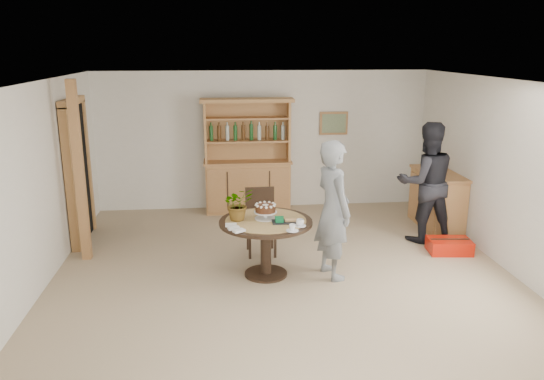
{
  "coord_description": "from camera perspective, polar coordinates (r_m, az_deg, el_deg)",
  "views": [
    {
      "loc": [
        -0.8,
        -6.03,
        2.9
      ],
      "look_at": [
        -0.11,
        0.77,
        1.05
      ],
      "focal_mm": 35.0,
      "sensor_mm": 36.0,
      "label": 1
    }
  ],
  "objects": [
    {
      "name": "room_shell",
      "position": [
        6.2,
        1.75,
        4.36
      ],
      "size": [
        6.04,
        7.04,
        2.52
      ],
      "color": "white",
      "rests_on": "ground"
    },
    {
      "name": "red_suitcase",
      "position": [
        8.17,
        18.53,
        -5.72
      ],
      "size": [
        0.64,
        0.46,
        0.21
      ],
      "rotation": [
        0.0,
        0.0,
        -0.1
      ],
      "color": "red",
      "rests_on": "ground"
    },
    {
      "name": "coffee_cup_b",
      "position": [
        6.39,
        2.2,
        -4.13
      ],
      "size": [
        0.15,
        0.15,
        0.08
      ],
      "color": "white",
      "rests_on": "dining_table"
    },
    {
      "name": "coffee_cup_a",
      "position": [
        6.56,
        3.03,
        -3.56
      ],
      "size": [
        0.15,
        0.15,
        0.09
      ],
      "color": "white",
      "rests_on": "dining_table"
    },
    {
      "name": "dining_table",
      "position": [
        6.84,
        -0.67,
        -4.47
      ],
      "size": [
        1.2,
        1.2,
        0.76
      ],
      "color": "black",
      "rests_on": "ground"
    },
    {
      "name": "dining_chair",
      "position": [
        7.65,
        -1.24,
        -2.88
      ],
      "size": [
        0.43,
        0.43,
        0.95
      ],
      "rotation": [
        0.0,
        0.0,
        0.02
      ],
      "color": "black",
      "rests_on": "ground"
    },
    {
      "name": "teen_boy",
      "position": [
        6.78,
        6.58,
        -2.13
      ],
      "size": [
        0.6,
        0.75,
        1.8
      ],
      "primitive_type": "imported",
      "rotation": [
        0.0,
        0.0,
        1.86
      ],
      "color": "slate",
      "rests_on": "ground"
    },
    {
      "name": "flower_vase",
      "position": [
        6.75,
        -3.68,
        -1.5
      ],
      "size": [
        0.47,
        0.44,
        0.42
      ],
      "primitive_type": "imported",
      "rotation": [
        0.0,
        0.0,
        0.35
      ],
      "color": "#3F7233",
      "rests_on": "dining_table"
    },
    {
      "name": "pine_post",
      "position": [
        7.66,
        -20.02,
        1.77
      ],
      "size": [
        0.12,
        0.12,
        2.5
      ],
      "primitive_type": "cube",
      "color": "#AD7A49",
      "rests_on": "ground"
    },
    {
      "name": "ground",
      "position": [
        6.74,
        1.62,
        -10.34
      ],
      "size": [
        7.0,
        7.0,
        0.0
      ],
      "primitive_type": "plane",
      "color": "tan",
      "rests_on": "ground"
    },
    {
      "name": "birthday_cake",
      "position": [
        6.8,
        -0.72,
        -2.12
      ],
      "size": [
        0.3,
        0.3,
        0.2
      ],
      "color": "white",
      "rests_on": "dining_table"
    },
    {
      "name": "napkins",
      "position": [
        6.47,
        -4.05,
        -4.08
      ],
      "size": [
        0.24,
        0.33,
        0.03
      ],
      "color": "white",
      "rests_on": "dining_table"
    },
    {
      "name": "sideboard",
      "position": [
        9.11,
        17.32,
        -1.02
      ],
      "size": [
        0.54,
        1.26,
        0.94
      ],
      "color": "#B97F4E",
      "rests_on": "ground"
    },
    {
      "name": "hutch",
      "position": [
        9.55,
        -2.64,
        1.74
      ],
      "size": [
        1.62,
        0.54,
        2.04
      ],
      "color": "#B97F4E",
      "rests_on": "ground"
    },
    {
      "name": "doorway",
      "position": [
        8.5,
        -20.2,
        2.02
      ],
      "size": [
        0.13,
        1.1,
        2.18
      ],
      "color": "black",
      "rests_on": "ground"
    },
    {
      "name": "adult_person",
      "position": [
        8.34,
        16.24,
        0.79
      ],
      "size": [
        0.9,
        0.71,
        1.84
      ],
      "primitive_type": "imported",
      "rotation": [
        0.0,
        0.0,
        3.15
      ],
      "color": "black",
      "rests_on": "ground"
    },
    {
      "name": "gift_tray",
      "position": [
        6.69,
        1.25,
        -3.3
      ],
      "size": [
        0.3,
        0.2,
        0.08
      ],
      "color": "black",
      "rests_on": "dining_table"
    }
  ]
}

